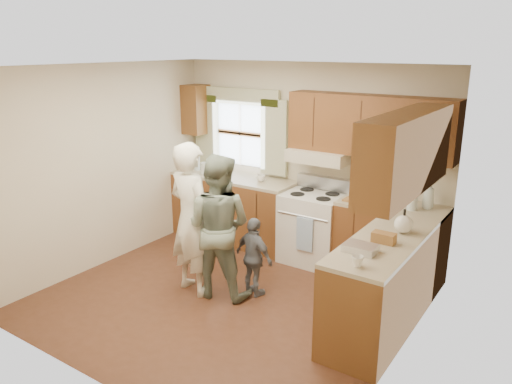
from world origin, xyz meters
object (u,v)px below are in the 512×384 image
Objects in this scene: woman_right at (218,226)px; child at (254,257)px; stove at (314,227)px; woman_left at (191,219)px.

child is at bearing -164.06° from woman_right.
woman_left is (-0.75, -1.49, 0.40)m from stove.
stove reaches higher than child.
woman_right is at bearing 40.50° from child.
woman_left is 1.07× the size of woman_right.
woman_right is at bearing -108.49° from stove.
stove is 0.62× the size of woman_left.
woman_left is 0.31m from woman_right.
woman_left is at bearing 36.36° from child.
woman_left reaches higher than child.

